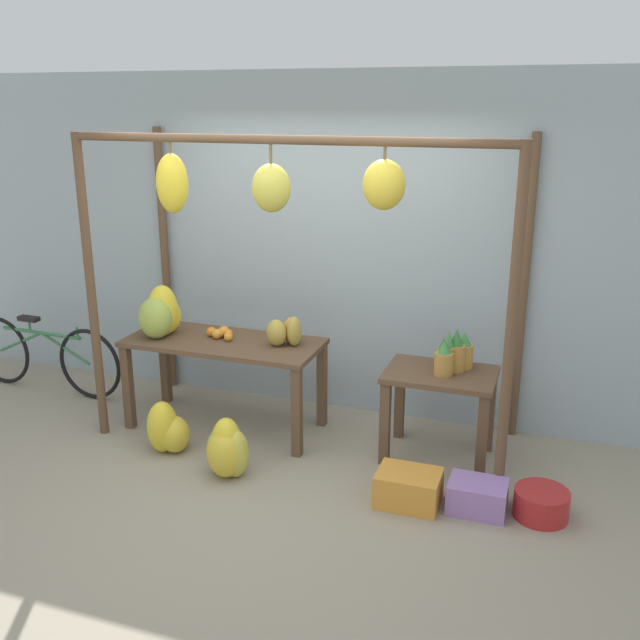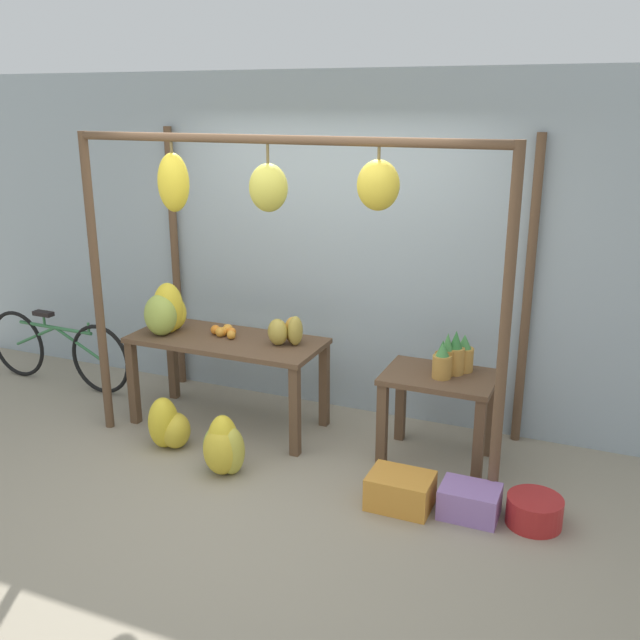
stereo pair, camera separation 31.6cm
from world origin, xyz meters
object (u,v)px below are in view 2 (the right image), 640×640
Objects in this scene: pineapple_cluster at (451,358)px; banana_pile_ground_left at (168,426)px; fruit_crate_purple at (470,501)px; orange_pile at (224,331)px; blue_bucket at (534,511)px; parked_bicycle at (57,349)px; fruit_crate_white at (400,491)px; banana_pile_ground_right at (223,448)px; banana_pile_on_table at (166,312)px; papaya_pile at (287,331)px.

banana_pile_ground_left is at bearing -162.10° from pineapple_cluster.
banana_pile_ground_left is 1.08× the size of fruit_crate_purple.
banana_pile_ground_left is at bearing -106.52° from orange_pile.
parked_bicycle reaches higher than blue_bucket.
orange_pile is at bearing 73.48° from banana_pile_ground_left.
fruit_crate_white is (1.71, -0.71, -0.67)m from orange_pile.
pineapple_cluster reaches higher than banana_pile_ground_right.
banana_pile_on_table reaches higher than papaya_pile.
orange_pile is at bearing -178.99° from papaya_pile.
banana_pile_on_table reaches higher than pineapple_cluster.
papaya_pile reaches higher than orange_pile.
papaya_pile reaches higher than banana_pile_ground_left.
blue_bucket is at bearing -8.92° from banana_pile_on_table.
banana_pile_ground_right is 1.16× the size of fruit_crate_purple.
fruit_crate_purple is at bearing -16.57° from orange_pile.
fruit_crate_purple is (2.15, -0.64, -0.68)m from orange_pile.
orange_pile is at bearing 157.58° from fruit_crate_white.
pineapple_cluster is 1.10× the size of papaya_pile.
pineapple_cluster is 0.20× the size of parked_bicycle.
banana_pile_ground_left is 1.82m from parked_bicycle.
fruit_crate_purple is at bearing 4.13° from banana_pile_ground_right.
banana_pile_ground_right is 1.24× the size of blue_bucket.
papaya_pile is at bearing 79.76° from banana_pile_ground_right.
orange_pile is 0.61× the size of fruit_crate_white.
fruit_crate_white is 1.37× the size of papaya_pile.
pineapple_cluster is 1.04m from fruit_crate_white.
banana_pile_on_table is at bearing 171.08° from blue_bucket.
blue_bucket is (2.55, -0.58, -0.69)m from orange_pile.
fruit_crate_purple is (1.74, 0.13, -0.09)m from banana_pile_ground_right.
fruit_crate_purple is at bearing 8.36° from fruit_crate_white.
pineapple_cluster reaches higher than papaya_pile.
banana_pile_ground_right reaches higher than banana_pile_ground_left.
pineapple_cluster is 1.04m from fruit_crate_purple.
papaya_pile is (-1.16, 0.72, 0.74)m from fruit_crate_white.
banana_pile_on_table is 1.64× the size of orange_pile.
pineapple_cluster reaches higher than blue_bucket.
banana_pile_on_table is at bearing -173.58° from papaya_pile.
pineapple_cluster is at bearing 114.32° from fruit_crate_purple.
orange_pile is 0.86m from banana_pile_ground_left.
papaya_pile is at bearing 157.85° from fruit_crate_purple.
banana_pile_on_table is at bearing 168.48° from fruit_crate_purple.
orange_pile is at bearing -2.74° from parked_bicycle.
papaya_pile is at bearing -177.73° from pineapple_cluster.
banana_pile_ground_right is 0.26× the size of parked_bicycle.
banana_pile_ground_right is at bearing -177.33° from fruit_crate_white.
fruit_crate_white is 0.45m from fruit_crate_purple.
parked_bicycle is (-4.41, 0.67, 0.25)m from blue_bucket.
fruit_crate_purple is at bearing -1.27° from banana_pile_ground_left.
blue_bucket is (0.84, 0.13, -0.02)m from fruit_crate_white.
fruit_crate_white is 0.85m from blue_bucket.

